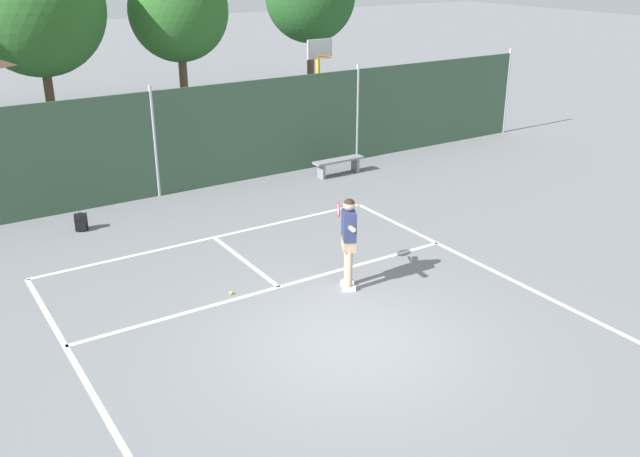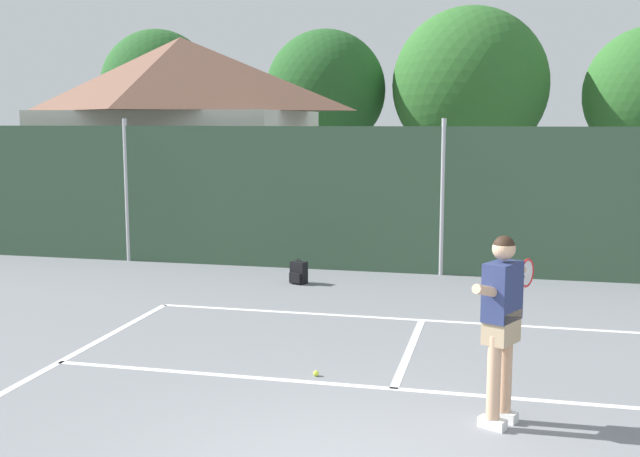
{
  "view_description": "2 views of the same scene",
  "coord_description": "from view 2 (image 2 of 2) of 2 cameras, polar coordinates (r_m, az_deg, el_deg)",
  "views": [
    {
      "loc": [
        -5.98,
        -8.37,
        6.18
      ],
      "look_at": [
        1.16,
        2.79,
        0.88
      ],
      "focal_mm": 39.35,
      "sensor_mm": 36.0,
      "label": 1
    },
    {
      "loc": [
        1.09,
        -5.65,
        2.93
      ],
      "look_at": [
        -1.02,
        3.28,
        1.64
      ],
      "focal_mm": 43.43,
      "sensor_mm": 36.0,
      "label": 2
    }
  ],
  "objects": [
    {
      "name": "backpack_black",
      "position": [
        13.97,
        -1.6,
        -3.3
      ],
      "size": [
        0.32,
        0.31,
        0.46
      ],
      "color": "black",
      "rests_on": "ground"
    },
    {
      "name": "treeline_backdrop",
      "position": [
        26.47,
        12.35,
        10.15
      ],
      "size": [
        27.64,
        4.62,
        6.64
      ],
      "color": "brown",
      "rests_on": "ground"
    },
    {
      "name": "clubhouse_building",
      "position": [
        20.27,
        -10.08,
        6.92
      ],
      "size": [
        6.44,
        5.46,
        5.0
      ],
      "color": "silver",
      "rests_on": "ground"
    },
    {
      "name": "chainlink_fence",
      "position": [
        14.77,
        9.0,
        1.99
      ],
      "size": [
        26.09,
        0.09,
        2.96
      ],
      "color": "#38563D",
      "rests_on": "ground"
    },
    {
      "name": "tennis_ball",
      "position": [
        9.06,
        -0.29,
        -10.63
      ],
      "size": [
        0.07,
        0.07,
        0.07
      ],
      "primitive_type": "sphere",
      "color": "#CCE033",
      "rests_on": "ground"
    },
    {
      "name": "tennis_player",
      "position": [
        7.6,
        13.27,
        -6.06
      ],
      "size": [
        0.6,
        1.36,
        1.85
      ],
      "color": "silver",
      "rests_on": "ground"
    }
  ]
}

